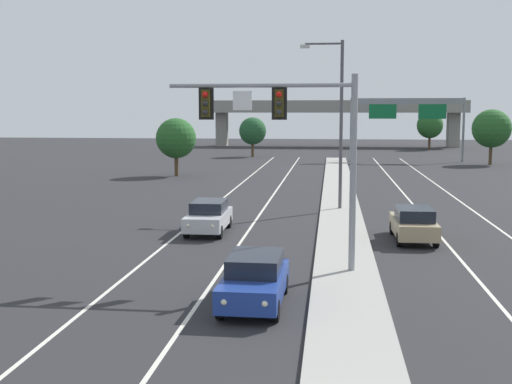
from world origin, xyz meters
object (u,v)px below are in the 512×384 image
Objects in this scene: car_oncoming_silver at (209,216)px; tree_far_right_c at (430,125)px; street_lamp_median at (338,115)px; tree_far_left_c at (253,131)px; car_receding_tan at (414,223)px; highway_sign_gantry at (407,109)px; car_oncoming_blue at (255,279)px; tree_far_right_a at (492,129)px; overhead_signal_mast at (294,130)px; tree_far_left_b at (176,138)px.

tree_far_right_c reaches higher than car_oncoming_silver.
street_lamp_median is 11.38m from car_oncoming_silver.
tree_far_right_c reaches higher than tree_far_left_c.
street_lamp_median is 10.86m from car_receding_tan.
car_oncoming_blue is at bearing -100.55° from highway_sign_gantry.
car_oncoming_blue is at bearing -101.63° from tree_far_right_c.
car_oncoming_blue is at bearing -109.60° from tree_far_right_a.
tree_far_right_c is at bearing 78.37° from car_oncoming_blue.
overhead_signal_mast is 1.60× the size of car_receding_tan.
tree_far_left_b is at bearing -123.44° from tree_far_right_c.
car_receding_tan is (3.52, -8.99, -4.97)m from street_lamp_median.
street_lamp_median is 2.23× the size of car_receding_tan.
tree_far_right_c is (20.90, 71.61, 2.93)m from car_oncoming_silver.
street_lamp_median is 1.62× the size of tree_far_right_a.
car_oncoming_silver is at bearing -107.25° from highway_sign_gantry.
highway_sign_gantry is 20.14m from tree_far_left_c.
tree_far_right_a is (19.93, 55.97, 3.20)m from car_oncoming_blue.
tree_far_left_c is at bearing 96.88° from car_oncoming_blue.
tree_far_right_c is at bearing 56.56° from tree_far_left_b.
car_receding_tan is (6.17, 10.99, 0.00)m from car_oncoming_blue.
overhead_signal_mast reaches higher than tree_far_left_b.
street_lamp_median reaches higher than tree_far_left_b.
overhead_signal_mast is at bearing -110.19° from tree_far_right_a.
car_oncoming_blue is 60.90m from highway_sign_gantry.
street_lamp_median is 20.76m from car_oncoming_blue.
car_oncoming_silver is at bearing -106.27° from tree_far_right_c.
car_oncoming_silver is at bearing -85.50° from tree_far_left_c.
overhead_signal_mast is 1.17× the size of tree_far_right_a.
tree_far_left_c is (3.96, 26.10, -0.13)m from tree_far_left_b.
overhead_signal_mast reaches higher than tree_far_left_c.
street_lamp_median is 1.95× the size of tree_far_left_c.
car_oncoming_silver is at bearing -73.47° from tree_far_left_b.
car_receding_tan is 0.87× the size of tree_far_left_c.
car_oncoming_silver is 0.84× the size of tree_far_left_b.
highway_sign_gantry is at bearing -17.43° from tree_far_left_c.
overhead_signal_mast reaches higher than car_oncoming_silver.
highway_sign_gantry reaches higher than car_oncoming_blue.
car_oncoming_silver is at bearing -118.23° from tree_far_right_a.
overhead_signal_mast is 9.61m from car_receding_tan.
tree_far_right_c is at bearing 73.73° from car_oncoming_silver.
highway_sign_gantry reaches higher than car_receding_tan.
car_receding_tan is (9.87, -0.96, 0.00)m from car_oncoming_silver.
tree_far_left_b is 0.93× the size of tree_far_right_c.
tree_far_right_a is (13.77, 44.97, 3.20)m from car_receding_tan.
car_receding_tan is at bearing -5.56° from car_oncoming_silver.
street_lamp_median reaches higher than highway_sign_gantry.
car_receding_tan is 0.34× the size of highway_sign_gantry.
highway_sign_gantry is 2.49× the size of tree_far_left_b.
car_oncoming_silver is 28.88m from tree_far_left_b.
overhead_signal_mast is 1.25× the size of tree_far_right_c.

